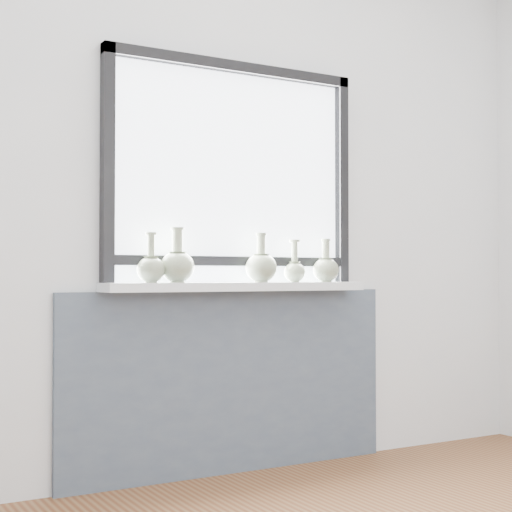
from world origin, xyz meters
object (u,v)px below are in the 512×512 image
vase_a (151,267)px  vase_c (261,266)px  vase_d (295,269)px  windowsill (239,287)px  vase_b (177,264)px  vase_e (326,268)px

vase_a → vase_c: (0.55, -0.02, 0.01)m
vase_a → vase_d: (0.75, 0.00, -0.01)m
windowsill → vase_b: 0.33m
windowsill → vase_e: (0.48, -0.02, 0.09)m
vase_b → vase_c: bearing=-1.9°
vase_a → vase_e: bearing=-1.2°
vase_b → vase_c: (0.43, -0.01, -0.01)m
vase_c → vase_a: bearing=177.7°
vase_a → vase_e: 0.92m
vase_e → vase_b: bearing=179.2°
windowsill → vase_d: vase_d is taller
vase_c → vase_e: 0.37m
vase_c → vase_b: bearing=178.1°
vase_c → vase_d: (0.20, 0.02, -0.02)m
vase_b → vase_a: bearing=176.3°
vase_a → windowsill: bearing=0.1°
vase_a → vase_c: vase_c is taller
windowsill → vase_d: (0.31, 0.00, 0.08)m
vase_a → vase_b: vase_b is taller
windowsill → vase_a: vase_a is taller
vase_b → vase_c: 0.43m
vase_c → vase_d: 0.20m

